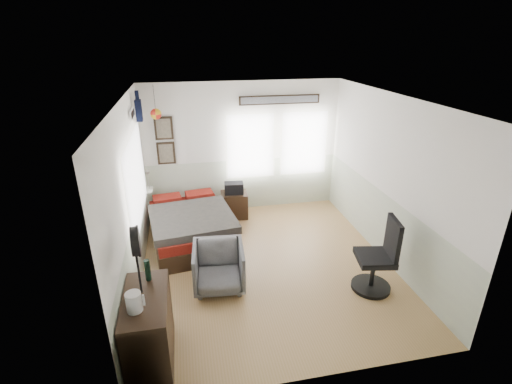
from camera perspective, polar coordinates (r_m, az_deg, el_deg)
The scene contains 12 objects.
ground_plane at distance 6.26m, azimuth 1.65°, elevation -11.13°, with size 4.00×4.50×0.01m, color #9F7846.
room_shell at distance 5.67m, azimuth 0.65°, elevation 3.48°, with size 4.02×4.52×2.71m.
wall_decor at distance 7.14m, azimuth -10.63°, elevation 11.26°, with size 3.55×1.32×1.44m.
bed at distance 6.87m, azimuth -9.96°, elevation -5.19°, with size 1.59×2.08×0.62m.
dresser at distance 4.61m, azimuth -16.12°, elevation -19.68°, with size 0.48×1.00×0.90m, color black.
armchair at distance 5.62m, azimuth -5.75°, elevation -11.40°, with size 0.74×0.76×0.69m, color slate.
nightstand at distance 7.68m, azimuth -3.35°, elevation -1.97°, with size 0.53×0.42×0.53m, color black.
task_chair at distance 5.77m, azimuth 18.34°, elevation -10.12°, with size 0.59×0.59×1.15m.
kettle at distance 4.12m, azimuth -18.26°, elevation -15.78°, with size 0.19×0.16×0.21m.
bottle at distance 4.50m, azimuth -16.34°, elevation -11.45°, with size 0.07×0.07×0.26m, color black.
stand_fan at distance 4.06m, azimuth -18.05°, elevation -7.41°, with size 0.11×0.33×0.81m.
black_bag at distance 7.53m, azimuth -3.42°, elevation 0.62°, with size 0.38×0.24×0.22m, color black.
Camera 1 is at (-1.20, -5.04, 3.51)m, focal length 26.00 mm.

